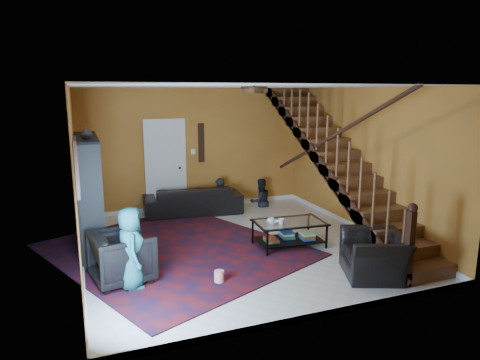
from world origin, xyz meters
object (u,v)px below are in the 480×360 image
object	(u,v)px
bookshelf	(90,197)
coffee_table	(289,232)
armchair_left	(122,257)
armchair_right	(375,255)
sofa	(193,200)

from	to	relation	value
bookshelf	coffee_table	world-z (taller)	bookshelf
bookshelf	armchair_left	size ratio (longest dim) A/B	2.43
bookshelf	armchair_right	size ratio (longest dim) A/B	2.02
sofa	armchair_left	bearing A→B (deg)	63.81
armchair_left	armchair_right	distance (m)	3.72
bookshelf	sofa	xyz separation A→B (m)	(2.21, 1.70, -0.65)
sofa	armchair_left	xyz separation A→B (m)	(-1.86, -3.11, 0.06)
coffee_table	sofa	bearing A→B (deg)	111.77
bookshelf	armchair_left	bearing A→B (deg)	-75.83
sofa	coffee_table	distance (m)	2.88
armchair_left	coffee_table	size ratio (longest dim) A/B	0.65
sofa	armchair_left	world-z (taller)	armchair_left
armchair_right	armchair_left	bearing A→B (deg)	-85.31
bookshelf	coffee_table	xyz separation A→B (m)	(3.28, -0.97, -0.70)
armchair_left	armchair_right	xyz separation A→B (m)	(3.55, -1.12, -0.05)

